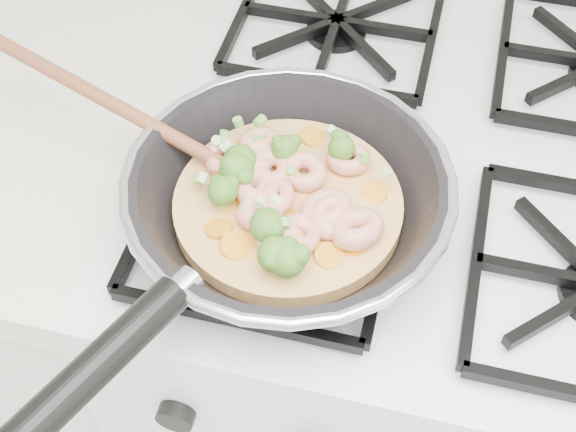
# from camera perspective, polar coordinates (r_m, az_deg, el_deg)

# --- Properties ---
(stove) EXTENTS (0.60, 0.60, 0.92)m
(stove) POSITION_cam_1_polar(r_m,az_deg,el_deg) (1.18, 8.14, -9.96)
(stove) COLOR white
(stove) RESTS_ON ground
(skillet) EXTENTS (0.47, 0.44, 0.09)m
(skillet) POSITION_cam_1_polar(r_m,az_deg,el_deg) (0.69, -0.44, 1.15)
(skillet) COLOR black
(skillet) RESTS_ON stove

